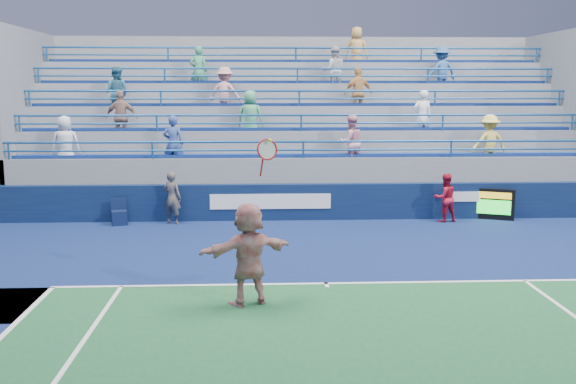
{
  "coord_description": "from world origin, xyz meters",
  "views": [
    {
      "loc": [
        -1.35,
        -12.46,
        3.91
      ],
      "look_at": [
        -0.66,
        2.5,
        1.5
      ],
      "focal_mm": 40.0,
      "sensor_mm": 36.0,
      "label": 1
    }
  ],
  "objects_px": {
    "tennis_player": "(248,254)",
    "ball_girl": "(445,198)",
    "judge_chair": "(119,217)",
    "serve_speed_board": "(491,204)",
    "line_judge": "(172,198)"
  },
  "relations": [
    {
      "from": "judge_chair",
      "to": "ball_girl",
      "type": "bearing_deg",
      "value": 0.02
    },
    {
      "from": "tennis_player",
      "to": "ball_girl",
      "type": "bearing_deg",
      "value": 51.39
    },
    {
      "from": "tennis_player",
      "to": "judge_chair",
      "type": "bearing_deg",
      "value": 118.39
    },
    {
      "from": "judge_chair",
      "to": "line_judge",
      "type": "relative_size",
      "value": 0.49
    },
    {
      "from": "line_judge",
      "to": "serve_speed_board",
      "type": "bearing_deg",
      "value": -154.02
    },
    {
      "from": "serve_speed_board",
      "to": "ball_girl",
      "type": "xyz_separation_m",
      "value": [
        -1.5,
        -0.28,
        0.25
      ]
    },
    {
      "from": "serve_speed_board",
      "to": "tennis_player",
      "type": "height_order",
      "value": "tennis_player"
    },
    {
      "from": "ball_girl",
      "to": "judge_chair",
      "type": "bearing_deg",
      "value": -12.16
    },
    {
      "from": "ball_girl",
      "to": "line_judge",
      "type": "bearing_deg",
      "value": -12.9
    },
    {
      "from": "serve_speed_board",
      "to": "judge_chair",
      "type": "relative_size",
      "value": 1.73
    },
    {
      "from": "judge_chair",
      "to": "tennis_player",
      "type": "bearing_deg",
      "value": -61.61
    },
    {
      "from": "serve_speed_board",
      "to": "tennis_player",
      "type": "distance_m",
      "value": 10.35
    },
    {
      "from": "judge_chair",
      "to": "ball_girl",
      "type": "height_order",
      "value": "ball_girl"
    },
    {
      "from": "serve_speed_board",
      "to": "line_judge",
      "type": "xyz_separation_m",
      "value": [
        -9.53,
        -0.18,
        0.3
      ]
    },
    {
      "from": "line_judge",
      "to": "ball_girl",
      "type": "relative_size",
      "value": 1.07
    }
  ]
}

